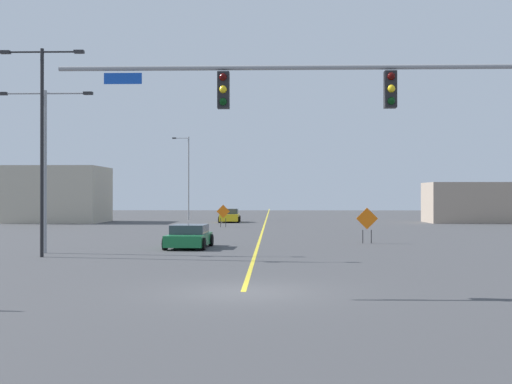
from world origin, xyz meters
The scene contains 12 objects.
ground centered at (0.00, 0.00, 0.00)m, with size 200.45×200.45×0.00m, color #444447.
road_centre_stripe centered at (0.00, 55.68, 0.00)m, with size 0.16×111.36×0.01m.
traffic_signal_assembly centered at (4.10, -0.01, 5.28)m, with size 14.43×0.44×7.11m.
street_lamp_far_right centered at (-8.94, 54.89, 5.15)m, with size 1.94×0.24×9.43m.
street_lamp_near_left centered at (-10.10, 12.22, 4.73)m, with size 4.60×0.24×7.82m.
street_lamp_mid_left centered at (-9.54, 10.24, 5.48)m, with size 3.79×0.24×9.37m.
construction_sign_median_near centered at (-3.54, 37.78, 1.25)m, with size 1.15×0.20×1.95m.
construction_sign_median_far centered at (6.25, 18.96, 1.32)m, with size 1.26×0.06×2.06m.
car_yellow_approaching centered at (-3.65, 47.80, 0.66)m, with size 2.16×4.16×1.40m.
car_green_far centered at (-3.59, 15.47, 0.59)m, with size 2.31×4.14×1.22m.
roadside_building_west centered at (-21.11, 47.29, 2.85)m, with size 9.08×7.79×5.69m.
roadside_building_east centered at (21.65, 47.63, 2.03)m, with size 10.46×5.38×4.06m.
Camera 1 is at (0.87, -18.61, 2.78)m, focal length 45.57 mm.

